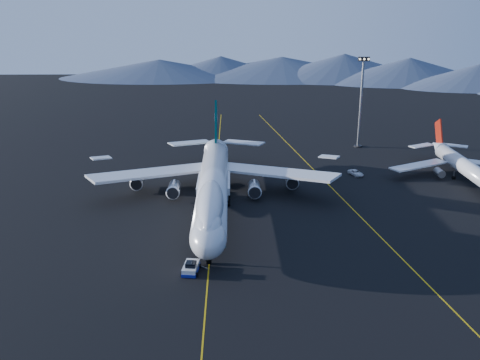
{
  "coord_description": "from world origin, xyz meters",
  "views": [
    {
      "loc": [
        3.94,
        -112.16,
        43.66
      ],
      "look_at": [
        6.04,
        2.94,
        6.0
      ],
      "focal_mm": 40.0,
      "sensor_mm": 36.0,
      "label": 1
    }
  ],
  "objects_px": {
    "service_van": "(356,173)",
    "floodlight_mast": "(361,102)",
    "pushback_tug": "(191,268)",
    "second_jet": "(464,166)",
    "boeing_747": "(213,185)"
  },
  "relations": [
    {
      "from": "service_van",
      "to": "second_jet",
      "type": "bearing_deg",
      "value": -30.45
    },
    {
      "from": "pushback_tug",
      "to": "second_jet",
      "type": "bearing_deg",
      "value": 42.98
    },
    {
      "from": "second_jet",
      "to": "service_van",
      "type": "bearing_deg",
      "value": 159.05
    },
    {
      "from": "pushback_tug",
      "to": "floodlight_mast",
      "type": "bearing_deg",
      "value": 66.95
    },
    {
      "from": "second_jet",
      "to": "service_van",
      "type": "distance_m",
      "value": 27.73
    },
    {
      "from": "pushback_tug",
      "to": "second_jet",
      "type": "distance_m",
      "value": 84.45
    },
    {
      "from": "service_van",
      "to": "floodlight_mast",
      "type": "distance_m",
      "value": 34.31
    },
    {
      "from": "floodlight_mast",
      "to": "boeing_747",
      "type": "bearing_deg",
      "value": -129.3
    },
    {
      "from": "second_jet",
      "to": "service_van",
      "type": "height_order",
      "value": "second_jet"
    },
    {
      "from": "boeing_747",
      "to": "second_jet",
      "type": "height_order",
      "value": "boeing_747"
    },
    {
      "from": "boeing_747",
      "to": "second_jet",
      "type": "distance_m",
      "value": 68.13
    },
    {
      "from": "pushback_tug",
      "to": "floodlight_mast",
      "type": "xyz_separation_m",
      "value": [
        48.29,
        84.86,
        13.83
      ]
    },
    {
      "from": "service_van",
      "to": "floodlight_mast",
      "type": "height_order",
      "value": "floodlight_mast"
    },
    {
      "from": "pushback_tug",
      "to": "service_van",
      "type": "xyz_separation_m",
      "value": [
        40.72,
        54.38,
        0.02
      ]
    },
    {
      "from": "pushback_tug",
      "to": "second_jet",
      "type": "relative_size",
      "value": 0.12
    }
  ]
}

